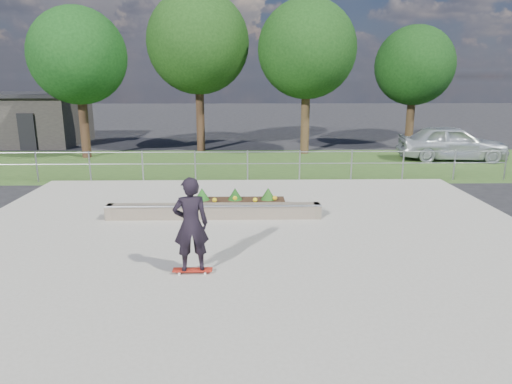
# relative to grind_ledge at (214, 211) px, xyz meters

# --- Properties ---
(ground) EXTENTS (120.00, 120.00, 0.00)m
(ground) POSITION_rel_grind_ledge_xyz_m (0.96, -2.63, -0.26)
(ground) COLOR black
(ground) RESTS_ON ground
(grass_verge) EXTENTS (30.00, 8.00, 0.02)m
(grass_verge) POSITION_rel_grind_ledge_xyz_m (0.96, 8.37, -0.25)
(grass_verge) COLOR #2F4C1E
(grass_verge) RESTS_ON ground
(concrete_slab) EXTENTS (15.00, 15.00, 0.06)m
(concrete_slab) POSITION_rel_grind_ledge_xyz_m (0.96, -2.63, -0.23)
(concrete_slab) COLOR gray
(concrete_slab) RESTS_ON ground
(fence) EXTENTS (20.06, 0.06, 1.20)m
(fence) POSITION_rel_grind_ledge_xyz_m (0.96, 4.87, 0.51)
(fence) COLOR #92949A
(fence) RESTS_ON ground
(building) EXTENTS (8.40, 5.40, 3.00)m
(building) POSITION_rel_grind_ledge_xyz_m (-13.04, 15.37, 1.25)
(building) COLOR #282624
(building) RESTS_ON ground
(tree_far_left) EXTENTS (4.55, 4.55, 7.15)m
(tree_far_left) POSITION_rel_grind_ledge_xyz_m (-7.04, 10.37, 4.59)
(tree_far_left) COLOR black
(tree_far_left) RESTS_ON ground
(tree_mid_left) EXTENTS (5.25, 5.25, 8.25)m
(tree_mid_left) POSITION_rel_grind_ledge_xyz_m (-1.54, 12.37, 5.34)
(tree_mid_left) COLOR black
(tree_mid_left) RESTS_ON ground
(tree_mid_right) EXTENTS (4.90, 4.90, 7.70)m
(tree_mid_right) POSITION_rel_grind_ledge_xyz_m (3.96, 11.37, 4.97)
(tree_mid_right) COLOR #372616
(tree_mid_right) RESTS_ON ground
(tree_far_right) EXTENTS (4.20, 4.20, 6.60)m
(tree_far_right) POSITION_rel_grind_ledge_xyz_m (9.96, 12.87, 4.21)
(tree_far_right) COLOR black
(tree_far_right) RESTS_ON ground
(grind_ledge) EXTENTS (6.00, 0.44, 0.43)m
(grind_ledge) POSITION_rel_grind_ledge_xyz_m (0.00, 0.00, 0.00)
(grind_ledge) COLOR brown
(grind_ledge) RESTS_ON concrete_slab
(planter_bed) EXTENTS (3.00, 1.20, 0.61)m
(planter_bed) POSITION_rel_grind_ledge_xyz_m (0.57, 0.87, -0.02)
(planter_bed) COLOR black
(planter_bed) RESTS_ON concrete_slab
(skateboarder) EXTENTS (0.80, 0.57, 2.00)m
(skateboarder) POSITION_rel_grind_ledge_xyz_m (-0.18, -3.70, 0.83)
(skateboarder) COLOR silver
(skateboarder) RESTS_ON concrete_slab
(parked_car) EXTENTS (5.16, 2.58, 1.69)m
(parked_car) POSITION_rel_grind_ledge_xyz_m (10.79, 9.28, 0.58)
(parked_car) COLOR silver
(parked_car) RESTS_ON ground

